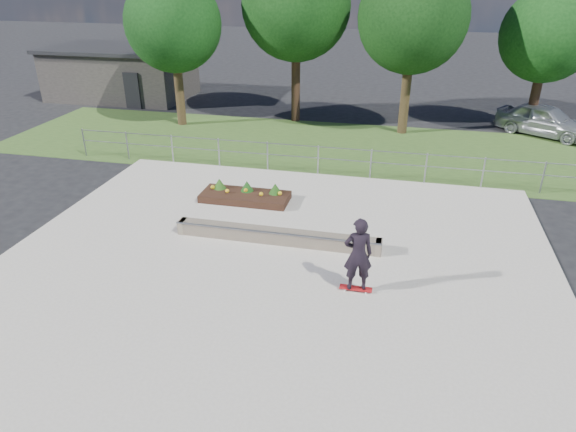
{
  "coord_description": "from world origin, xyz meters",
  "views": [
    {
      "loc": [
        3.04,
        -10.83,
        7.24
      ],
      "look_at": [
        0.2,
        1.5,
        1.1
      ],
      "focal_mm": 32.0,
      "sensor_mm": 36.0,
      "label": 1
    }
  ],
  "objects_px": {
    "grind_ledge": "(277,236)",
    "parked_car": "(544,120)",
    "planter_bed": "(245,195)",
    "skateboarder": "(358,255)"
  },
  "relations": [
    {
      "from": "grind_ledge",
      "to": "parked_car",
      "type": "xyz_separation_m",
      "value": [
        9.74,
        13.26,
        0.48
      ]
    },
    {
      "from": "grind_ledge",
      "to": "planter_bed",
      "type": "bearing_deg",
      "value": 123.38
    },
    {
      "from": "grind_ledge",
      "to": "parked_car",
      "type": "relative_size",
      "value": 1.37
    },
    {
      "from": "grind_ledge",
      "to": "planter_bed",
      "type": "distance_m",
      "value": 3.24
    },
    {
      "from": "planter_bed",
      "to": "grind_ledge",
      "type": "bearing_deg",
      "value": -56.62
    },
    {
      "from": "planter_bed",
      "to": "skateboarder",
      "type": "height_order",
      "value": "skateboarder"
    },
    {
      "from": "skateboarder",
      "to": "grind_ledge",
      "type": "bearing_deg",
      "value": 141.82
    },
    {
      "from": "grind_ledge",
      "to": "parked_car",
      "type": "height_order",
      "value": "parked_car"
    },
    {
      "from": "grind_ledge",
      "to": "parked_car",
      "type": "distance_m",
      "value": 16.46
    },
    {
      "from": "grind_ledge",
      "to": "skateboarder",
      "type": "xyz_separation_m",
      "value": [
        2.5,
        -1.96,
        0.82
      ]
    }
  ]
}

